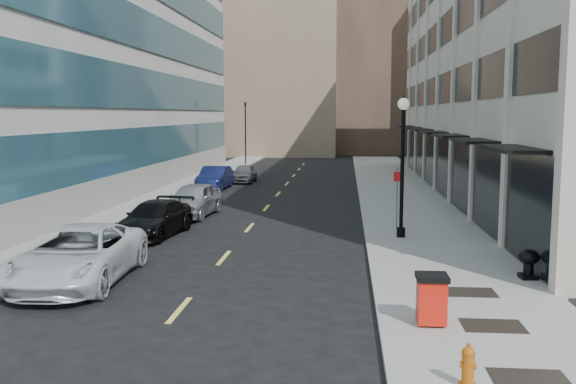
% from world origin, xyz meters
% --- Properties ---
extents(ground, '(160.00, 160.00, 0.00)m').
position_xyz_m(ground, '(0.00, 0.00, 0.00)').
color(ground, black).
rests_on(ground, ground).
extents(sidewalk_right, '(5.00, 80.00, 0.15)m').
position_xyz_m(sidewalk_right, '(7.50, 20.00, 0.07)').
color(sidewalk_right, gray).
rests_on(sidewalk_right, ground).
extents(sidewalk_left, '(3.00, 80.00, 0.15)m').
position_xyz_m(sidewalk_left, '(-6.50, 20.00, 0.07)').
color(sidewalk_left, gray).
rests_on(sidewalk_left, ground).
extents(building_right, '(15.30, 46.50, 18.25)m').
position_xyz_m(building_right, '(16.94, 26.99, 8.99)').
color(building_right, beige).
rests_on(building_right, ground).
extents(building_left, '(16.14, 46.00, 20.00)m').
position_xyz_m(building_left, '(-15.95, 27.00, 9.99)').
color(building_left, silver).
rests_on(building_left, ground).
extents(skyline_tan_near, '(14.00, 18.00, 28.00)m').
position_xyz_m(skyline_tan_near, '(-4.00, 68.00, 14.00)').
color(skyline_tan_near, '#89735A').
rests_on(skyline_tan_near, ground).
extents(skyline_brown, '(12.00, 16.00, 34.00)m').
position_xyz_m(skyline_brown, '(8.00, 72.00, 17.00)').
color(skyline_brown, brown).
rests_on(skyline_brown, ground).
extents(skyline_tan_far, '(12.00, 14.00, 22.00)m').
position_xyz_m(skyline_tan_far, '(-14.00, 78.00, 11.00)').
color(skyline_tan_far, '#89735A').
rests_on(skyline_tan_far, ground).
extents(skyline_stone, '(10.00, 14.00, 20.00)m').
position_xyz_m(skyline_stone, '(18.00, 66.00, 10.00)').
color(skyline_stone, beige).
rests_on(skyline_stone, ground).
extents(grate_near, '(1.40, 1.00, 0.01)m').
position_xyz_m(grate_near, '(7.60, -2.00, 0.15)').
color(grate_near, black).
rests_on(grate_near, sidewalk_right).
extents(grate_mid, '(1.40, 1.00, 0.01)m').
position_xyz_m(grate_mid, '(7.60, 1.00, 0.15)').
color(grate_mid, black).
rests_on(grate_mid, sidewalk_right).
extents(grate_far, '(1.40, 1.00, 0.01)m').
position_xyz_m(grate_far, '(7.60, 3.80, 0.15)').
color(grate_far, black).
rests_on(grate_far, sidewalk_right).
extents(road_centerline, '(0.15, 68.20, 0.01)m').
position_xyz_m(road_centerline, '(0.00, 17.00, 0.01)').
color(road_centerline, '#D8CC4C').
rests_on(road_centerline, ground).
extents(traffic_signal, '(0.66, 0.66, 6.98)m').
position_xyz_m(traffic_signal, '(-5.50, 48.00, 5.72)').
color(traffic_signal, black).
rests_on(traffic_signal, ground).
extents(car_white_van, '(3.02, 6.12, 1.67)m').
position_xyz_m(car_white_van, '(-3.64, 4.35, 0.84)').
color(car_white_van, silver).
rests_on(car_white_van, ground).
extents(car_black_pickup, '(2.58, 5.09, 1.42)m').
position_xyz_m(car_black_pickup, '(-3.59, 11.74, 0.71)').
color(car_black_pickup, black).
rests_on(car_black_pickup, ground).
extents(car_silver_sedan, '(2.32, 4.94, 1.63)m').
position_xyz_m(car_silver_sedan, '(-3.20, 16.92, 0.82)').
color(car_silver_sedan, '#9FA1A8').
rests_on(car_silver_sedan, ground).
extents(car_blue_sedan, '(1.77, 4.69, 1.53)m').
position_xyz_m(car_blue_sedan, '(-4.42, 28.00, 0.76)').
color(car_blue_sedan, '#121944').
rests_on(car_blue_sedan, ground).
extents(car_grey_sedan, '(1.58, 3.87, 1.31)m').
position_xyz_m(car_grey_sedan, '(-3.20, 32.60, 0.66)').
color(car_grey_sedan, slate).
rests_on(car_grey_sedan, ground).
extents(fire_hydrant, '(0.32, 0.32, 0.80)m').
position_xyz_m(fire_hydrant, '(6.40, -2.44, 0.54)').
color(fire_hydrant, '#C3560D').
rests_on(fire_hydrant, sidewalk_right).
extents(trash_bin, '(0.73, 0.82, 1.18)m').
position_xyz_m(trash_bin, '(6.20, 1.00, 0.78)').
color(trash_bin, red).
rests_on(trash_bin, sidewalk_right).
extents(lamppost, '(0.46, 0.46, 5.57)m').
position_xyz_m(lamppost, '(6.40, 11.66, 3.42)').
color(lamppost, black).
rests_on(lamppost, sidewalk_right).
extents(sign_post, '(0.30, 0.09, 2.58)m').
position_xyz_m(sign_post, '(6.38, 13.61, 1.80)').
color(sign_post, slate).
rests_on(sign_post, sidewalk_right).
extents(urn_planter, '(0.63, 0.63, 0.88)m').
position_xyz_m(urn_planter, '(9.60, 5.45, 0.68)').
color(urn_planter, black).
rests_on(urn_planter, sidewalk_right).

